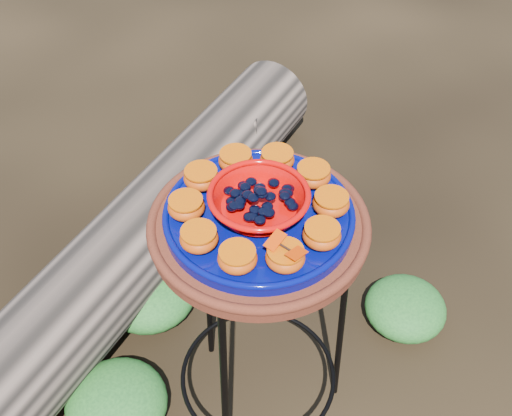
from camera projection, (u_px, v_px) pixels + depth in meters
ground at (258, 402)px, 1.79m from camera, size 60.00×60.00×0.00m
plant_stand at (258, 331)px, 1.55m from camera, size 0.44×0.44×0.70m
terracotta_saucer at (259, 227)px, 1.28m from camera, size 0.44×0.44×0.04m
cobalt_plate at (259, 217)px, 1.26m from camera, size 0.37×0.37×0.02m
red_bowl at (259, 203)px, 1.24m from camera, size 0.19×0.19×0.05m
glass_gems at (259, 188)px, 1.21m from camera, size 0.15×0.15×0.02m
orange_half_0 at (285, 257)px, 1.15m from camera, size 0.07×0.07×0.04m
orange_half_1 at (322, 235)px, 1.19m from camera, size 0.07×0.07×0.04m
orange_half_2 at (331, 203)px, 1.24m from camera, size 0.07×0.07×0.04m
orange_half_3 at (313, 175)px, 1.30m from camera, size 0.07×0.07×0.04m
orange_half_4 at (277, 159)px, 1.34m from camera, size 0.07×0.07×0.04m
orange_half_5 at (236, 160)px, 1.33m from camera, size 0.07×0.07×0.04m
orange_half_6 at (201, 178)px, 1.30m from camera, size 0.07×0.07×0.04m
orange_half_7 at (186, 207)px, 1.24m from camera, size 0.07×0.07×0.04m
orange_half_8 at (199, 238)px, 1.18m from camera, size 0.07×0.07×0.04m
orange_half_9 at (237, 258)px, 1.15m from camera, size 0.07×0.07×0.04m
butterfly at (286, 247)px, 1.13m from camera, size 0.10×0.07×0.02m
driftwood_log at (160, 219)px, 2.09m from camera, size 1.63×0.98×0.30m
foliage_left at (116, 403)px, 1.72m from camera, size 0.28×0.28×0.14m
foliage_right at (406, 307)px, 1.95m from camera, size 0.25×0.25×0.12m
foliage_back at (149, 293)px, 1.97m from camera, size 0.29×0.29×0.14m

